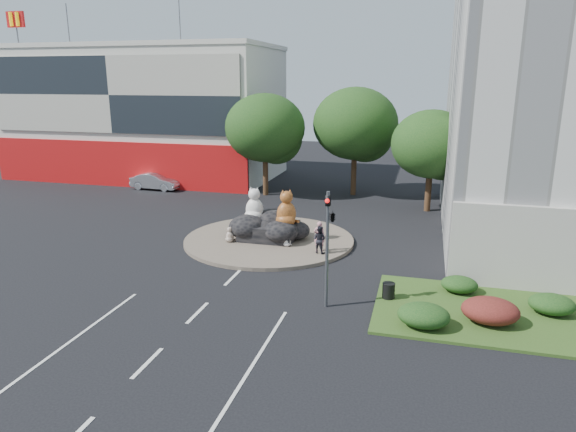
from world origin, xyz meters
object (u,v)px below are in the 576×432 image
kitten_calico (230,234)px  litter_bin (389,291)px  kitten_white (287,240)px  pedestrian_dark (319,239)px  parked_car (156,181)px  cat_white (254,204)px  pedestrian_pink (319,236)px  cat_tabby (286,208)px

kitten_calico → litter_bin: size_ratio=1.34×
kitten_white → litter_bin: size_ratio=1.11×
kitten_calico → pedestrian_dark: 5.45m
parked_car → litter_bin: (21.40, -18.22, -0.26)m
parked_car → litter_bin: size_ratio=6.38×
kitten_white → cat_white: bearing=115.5°
cat_white → pedestrian_pink: size_ratio=1.23×
cat_white → cat_tabby: (2.15, -0.61, 0.06)m
pedestrian_dark → parked_car: 21.87m
pedestrian_dark → parked_car: (-17.31, 13.36, -0.24)m
pedestrian_pink → pedestrian_dark: pedestrian_pink is taller
cat_tabby → pedestrian_dark: (2.30, -1.67, -1.22)m
cat_white → cat_tabby: bearing=-13.4°
pedestrian_dark → litter_bin: bearing=146.6°
cat_tabby → pedestrian_dark: bearing=-69.8°
kitten_white → pedestrian_pink: (1.91, -0.33, 0.46)m
cat_tabby → pedestrian_dark: size_ratio=1.42×
kitten_calico → litter_bin: kitten_calico is taller
cat_white → cat_tabby: 2.24m
pedestrian_pink → parked_car: (-17.24, 13.03, -0.32)m
parked_car → kitten_white: bearing=-126.9°
kitten_white → litter_bin: 8.21m
litter_bin → parked_car: bearing=139.6°
cat_white → pedestrian_dark: 5.14m
kitten_calico → parked_car: 17.45m
litter_bin → cat_white: bearing=140.1°
cat_white → pedestrian_pink: bearing=-21.5°
cat_tabby → kitten_white: bearing=-106.5°
cat_white → pedestrian_dark: size_ratio=1.35×
pedestrian_pink → parked_car: size_ratio=0.38×
cat_tabby → cat_white: bearing=130.3°
cat_tabby → kitten_white: cat_tabby is taller
cat_tabby → pedestrian_pink: (2.22, -1.33, -1.15)m
kitten_calico → pedestrian_pink: (5.34, -0.26, 0.38)m
kitten_white → parked_car: (-15.33, 12.69, 0.14)m
pedestrian_dark → pedestrian_pink: bearing=-60.8°
cat_tabby → kitten_calico: bearing=165.1°
cat_tabby → pedestrian_pink: bearing=-64.8°
cat_white → pedestrian_dark: cat_white is taller
kitten_calico → litter_bin: (9.49, -5.45, -0.20)m
cat_tabby → litter_bin: cat_tabby is taller
kitten_white → kitten_calico: bearing=149.8°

